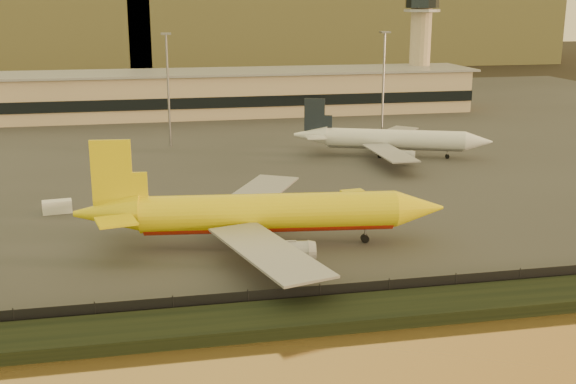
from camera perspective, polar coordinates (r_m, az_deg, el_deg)
The scene contains 12 objects.
ground at distance 92.09m, azimuth -0.67°, elevation -5.85°, with size 900.00×900.00×0.00m, color black.
embankment at distance 76.49m, azimuth 1.78°, elevation -9.80°, with size 320.00×7.00×1.40m, color black.
tarmac at distance 183.19m, azimuth -6.34°, elevation 4.63°, with size 320.00×220.00×0.20m, color #2D2D2D.
perimeter_fence at distance 79.80m, azimuth 1.12°, elevation -8.23°, with size 300.00×0.05×2.20m, color black.
terminal_building at distance 211.74m, azimuth -11.13°, elevation 7.52°, with size 202.00×25.00×12.60m.
control_tower at distance 232.40m, azimuth 10.44°, elevation 12.01°, with size 11.20×11.20×35.50m.
apron_light_masts at distance 163.44m, azimuth -0.51°, elevation 9.00°, with size 152.20×12.20×25.40m.
distant_hills at distance 424.55m, azimuth -12.60°, elevation 14.46°, with size 470.00×160.00×70.00m.
dhl_cargo_jet at distance 97.63m, azimuth -2.02°, elevation -1.74°, with size 50.22×48.86×14.99m.
white_narrowbody_jet at distance 155.43m, azimuth 8.17°, elevation 4.10°, with size 40.56×38.36×12.08m.
gse_vehicle_yellow at distance 121.12m, azimuth 5.08°, elevation -0.25°, with size 3.78×1.70×1.70m, color yellow.
gse_vehicle_white at distance 119.07m, azimuth -17.78°, elevation -1.11°, with size 4.47×2.01×2.01m, color silver.
Camera 1 is at (-16.24, -84.52, 32.76)m, focal length 45.00 mm.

